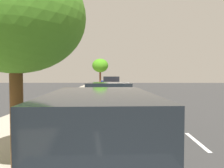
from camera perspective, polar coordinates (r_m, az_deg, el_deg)
ground at (r=19.00m, az=1.46°, el=-4.34°), size 75.31×75.31×0.00m
sidewalk at (r=19.31m, az=-10.01°, el=-4.04°), size 4.08×47.07×0.16m
curb_edge at (r=19.04m, az=-3.71°, el=-4.10°), size 0.16×47.07×0.16m
lane_stripe_centre at (r=20.61m, az=8.35°, el=-3.81°), size 0.14×44.20×0.01m
lane_stripe_bike_edge at (r=19.00m, az=0.73°, el=-4.33°), size 0.12×47.07×0.01m
parked_sedan_tan_nearest at (r=32.29m, az=-0.30°, el=-0.13°), size 1.95×4.46×1.52m
parked_suv_red_second at (r=25.29m, az=-0.17°, el=-0.27°), size 2.03×4.73×1.99m
parked_sedan_dark_blue_mid at (r=16.55m, az=-0.57°, el=-2.76°), size 1.99×4.47×1.52m
parked_pickup_silver_far at (r=9.90m, az=-0.65°, el=-5.54°), size 2.04×5.31×1.95m
parked_suv_grey_farthest at (r=3.95m, az=-2.97°, el=-16.29°), size 2.17×4.80×1.99m
bicycle_at_curb at (r=21.11m, az=-2.02°, el=-2.60°), size 1.74×0.51×0.78m
cyclist_with_backpack at (r=21.52m, az=-2.57°, el=-0.82°), size 0.43×0.62×1.67m
street_tree_near_cyclist at (r=36.57m, az=-2.95°, el=4.56°), size 2.54×2.54×4.49m
street_tree_mid_block at (r=5.74m, az=-22.97°, el=14.99°), size 3.15×3.15×4.69m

